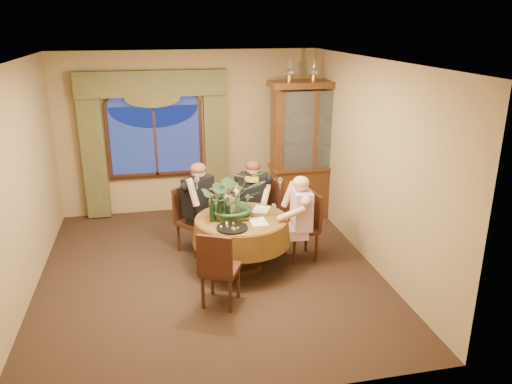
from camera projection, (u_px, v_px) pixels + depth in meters
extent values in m
plane|color=black|center=(210.00, 271.00, 6.84)|extent=(5.00, 5.00, 0.00)
plane|color=#977F56|center=(190.00, 133.00, 8.69)|extent=(4.50, 0.00, 4.50)
plane|color=#977F56|center=(370.00, 164.00, 6.83)|extent=(0.00, 5.00, 5.00)
plane|color=white|center=(203.00, 61.00, 5.92)|extent=(5.00, 5.00, 0.00)
cube|color=#494727|center=(93.00, 152.00, 8.33)|extent=(0.38, 0.14, 2.32)
cube|color=#494727|center=(216.00, 146.00, 8.74)|extent=(0.38, 0.14, 2.32)
cylinder|color=maroon|center=(242.00, 243.00, 6.82)|extent=(1.51, 1.51, 0.75)
cube|color=#3A1B0C|center=(311.00, 150.00, 8.47)|extent=(1.44, 0.57, 2.33)
cube|color=black|center=(301.00, 227.00, 7.07)|extent=(0.47, 0.47, 0.96)
cube|color=black|center=(265.00, 213.00, 7.60)|extent=(0.58, 0.58, 0.96)
cube|color=black|center=(194.00, 220.00, 7.31)|extent=(0.59, 0.59, 0.96)
cube|color=black|center=(220.00, 267.00, 5.93)|extent=(0.56, 0.56, 0.96)
imported|color=#30512C|center=(233.00, 174.00, 6.59)|extent=(0.88, 0.98, 0.76)
imported|color=#44542B|center=(244.00, 218.00, 6.62)|extent=(0.16, 0.16, 0.05)
cylinder|color=black|center=(232.00, 228.00, 6.33)|extent=(0.40, 0.40, 0.02)
cylinder|color=tan|center=(212.00, 205.00, 6.68)|extent=(0.07, 0.07, 0.33)
cylinder|color=black|center=(228.00, 209.00, 6.53)|extent=(0.07, 0.07, 0.33)
cylinder|color=black|center=(219.00, 209.00, 6.53)|extent=(0.07, 0.07, 0.33)
cylinder|color=black|center=(212.00, 210.00, 6.52)|extent=(0.07, 0.07, 0.33)
cylinder|color=black|center=(221.00, 203.00, 6.76)|extent=(0.07, 0.07, 0.33)
cube|color=white|center=(258.00, 222.00, 6.55)|extent=(0.22, 0.31, 0.00)
cube|color=white|center=(261.00, 209.00, 6.98)|extent=(0.32, 0.36, 0.00)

